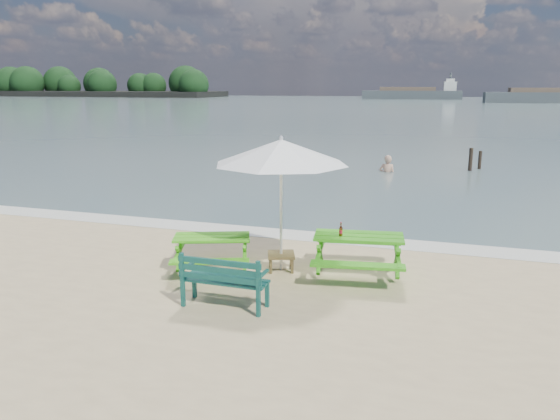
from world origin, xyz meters
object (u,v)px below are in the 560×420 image
(picnic_table_left, at_px, (212,254))
(side_table, at_px, (281,261))
(beer_bottle, at_px, (341,231))
(picnic_table_right, at_px, (358,256))
(patio_umbrella, at_px, (281,152))
(swimmer, at_px, (387,177))
(park_bench, at_px, (225,291))

(picnic_table_left, distance_m, side_table, 1.38)
(side_table, height_order, beer_bottle, beer_bottle)
(picnic_table_right, relative_size, patio_umbrella, 0.63)
(swimmer, bearing_deg, picnic_table_right, -85.46)
(picnic_table_right, xyz_separation_m, side_table, (-1.52, -0.16, -0.21))
(side_table, height_order, patio_umbrella, patio_umbrella)
(beer_bottle, height_order, swimmer, beer_bottle)
(patio_umbrella, bearing_deg, swimmer, 88.00)
(patio_umbrella, xyz_separation_m, swimmer, (0.47, 13.38, -2.59))
(picnic_table_right, bearing_deg, beer_bottle, -155.45)
(side_table, xyz_separation_m, swimmer, (0.47, 13.38, -0.39))
(park_bench, xyz_separation_m, side_table, (0.33, 2.05, -0.10))
(picnic_table_right, relative_size, park_bench, 1.46)
(picnic_table_right, distance_m, park_bench, 2.87)
(picnic_table_right, height_order, side_table, picnic_table_right)
(patio_umbrella, relative_size, swimmer, 1.82)
(park_bench, relative_size, swimmer, 0.78)
(picnic_table_left, bearing_deg, side_table, 18.31)
(side_table, distance_m, beer_bottle, 1.39)
(park_bench, distance_m, side_table, 2.07)
(park_bench, xyz_separation_m, patio_umbrella, (0.33, 2.05, 2.10))
(picnic_table_left, height_order, side_table, picnic_table_left)
(side_table, height_order, swimmer, swimmer)
(picnic_table_left, bearing_deg, park_bench, -58.86)
(side_table, relative_size, patio_umbrella, 0.20)
(picnic_table_right, height_order, beer_bottle, beer_bottle)
(park_bench, bearing_deg, beer_bottle, 53.49)
(picnic_table_right, height_order, patio_umbrella, patio_umbrella)
(swimmer, bearing_deg, picnic_table_left, -97.30)
(park_bench, xyz_separation_m, beer_bottle, (1.52, 2.05, 0.62))
(park_bench, height_order, patio_umbrella, patio_umbrella)
(swimmer, bearing_deg, beer_bottle, -86.89)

